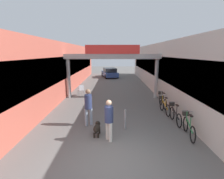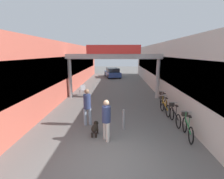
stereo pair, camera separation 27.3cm
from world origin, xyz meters
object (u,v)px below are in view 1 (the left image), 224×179
at_px(cafe_chair_aluminium_nearer, 81,89).
at_px(pedestrian_companion, 88,105).
at_px(bicycle_black_second, 175,114).
at_px(bicycle_silver_farthest, 162,100).
at_px(dog_on_leash, 97,128).
at_px(bollard_post_metal, 125,119).
at_px(pedestrian_with_dog, 109,118).
at_px(parked_car_blue, 110,73).
at_px(bicycle_orange_third, 164,105).
at_px(bicycle_green_nearest, 188,126).

bearing_deg(cafe_chair_aluminium_nearer, pedestrian_companion, -76.29).
xyz_separation_m(bicycle_black_second, bicycle_silver_farthest, (0.09, 2.58, 0.00)).
relative_size(dog_on_leash, bollard_post_metal, 0.76).
bearing_deg(pedestrian_companion, bicycle_black_second, 5.22).
bearing_deg(pedestrian_with_dog, bicycle_black_second, 30.29).
relative_size(dog_on_leash, bicycle_black_second, 0.43).
height_order(bicycle_black_second, bollard_post_metal, bicycle_black_second).
bearing_deg(bicycle_silver_farthest, parked_car_blue, 104.84).
xyz_separation_m(dog_on_leash, bicycle_orange_third, (3.61, 2.84, 0.11)).
distance_m(cafe_chair_aluminium_nearer, parked_car_blue, 11.19).
height_order(bicycle_silver_farthest, cafe_chair_aluminium_nearer, bicycle_silver_farthest).
distance_m(pedestrian_companion, parked_car_blue, 16.89).
height_order(bicycle_green_nearest, cafe_chair_aluminium_nearer, bicycle_green_nearest).
height_order(dog_on_leash, cafe_chair_aluminium_nearer, cafe_chair_aluminium_nearer).
bearing_deg(pedestrian_companion, bollard_post_metal, -15.02).
bearing_deg(bicycle_green_nearest, parked_car_blue, 101.61).
xyz_separation_m(bicycle_green_nearest, bicycle_black_second, (-0.08, 1.41, 0.00)).
relative_size(bicycle_green_nearest, bicycle_black_second, 1.00).
bearing_deg(dog_on_leash, pedestrian_with_dog, -42.33).
bearing_deg(bicycle_silver_farthest, cafe_chair_aluminium_nearer, 153.14).
distance_m(bicycle_orange_third, bicycle_silver_farthest, 1.17).
bearing_deg(parked_car_blue, bicycle_black_second, -77.70).
height_order(bicycle_orange_third, cafe_chair_aluminium_nearer, bicycle_orange_third).
relative_size(dog_on_leash, parked_car_blue, 0.17).
distance_m(bicycle_green_nearest, bicycle_orange_third, 2.84).
bearing_deg(cafe_chair_aluminium_nearer, pedestrian_with_dog, -71.67).
relative_size(bicycle_orange_third, bicycle_silver_farthest, 1.00).
relative_size(bicycle_black_second, parked_car_blue, 0.39).
distance_m(bicycle_green_nearest, bicycle_silver_farthest, 3.99).
bearing_deg(dog_on_leash, pedestrian_companion, 115.71).
bearing_deg(dog_on_leash, bicycle_black_second, 20.75).
height_order(bicycle_silver_farthest, parked_car_blue, parked_car_blue).
bearing_deg(cafe_chair_aluminium_nearer, bicycle_silver_farthest, -26.86).
distance_m(bicycle_black_second, bollard_post_metal, 2.66).
height_order(dog_on_leash, bicycle_silver_farthest, bicycle_silver_farthest).
relative_size(pedestrian_with_dog, bicycle_black_second, 0.98).
height_order(bicycle_black_second, cafe_chair_aluminium_nearer, bicycle_black_second).
distance_m(pedestrian_with_dog, bicycle_green_nearest, 3.38).
bearing_deg(bicycle_black_second, cafe_chair_aluminium_nearer, 135.90).
height_order(bollard_post_metal, parked_car_blue, parked_car_blue).
bearing_deg(bicycle_orange_third, pedestrian_companion, -156.22).
height_order(pedestrian_companion, bicycle_black_second, pedestrian_companion).
relative_size(dog_on_leash, bicycle_silver_farthest, 0.43).
relative_size(pedestrian_companion, bicycle_silver_farthest, 1.05).
bearing_deg(pedestrian_with_dog, bollard_post_metal, 55.85).
height_order(pedestrian_companion, bicycle_green_nearest, pedestrian_companion).
bearing_deg(pedestrian_companion, pedestrian_with_dog, -56.02).
xyz_separation_m(bollard_post_metal, cafe_chair_aluminium_nearer, (-3.15, 6.34, 0.05)).
bearing_deg(pedestrian_with_dog, cafe_chair_aluminium_nearer, 108.33).
bearing_deg(dog_on_leash, bicycle_silver_farthest, 46.21).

